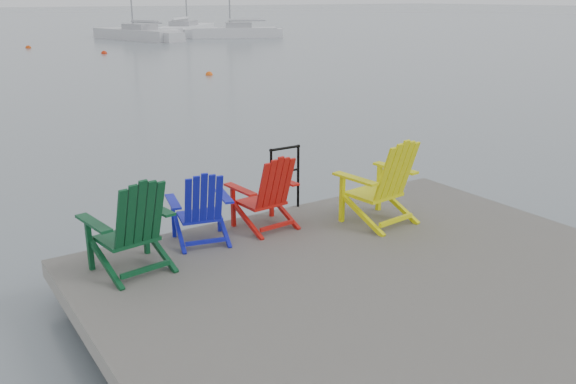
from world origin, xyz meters
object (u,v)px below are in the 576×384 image
chair_yellow (383,181)px  sailboat_near (137,35)px  handrail (285,172)px  chair_blue (201,206)px  sailboat_mid (186,30)px  buoy_d (28,48)px  buoy_c (104,54)px  chair_green (132,225)px  buoy_a (209,75)px  chair_red (267,192)px  sailboat_far (235,33)px

chair_yellow → sailboat_near: 44.51m
handrail → chair_blue: size_ratio=0.98×
sailboat_mid → buoy_d: size_ratio=36.21×
handrail → chair_yellow: size_ratio=0.79×
sailboat_near → buoy_d: 9.95m
handrail → chair_yellow: 1.37m
sailboat_mid → buoy_c: (-11.97, -14.94, -0.35)m
chair_green → buoy_a: size_ratio=3.28×
chair_blue → buoy_a: (9.03, 18.39, -0.96)m
chair_red → buoy_c: size_ratio=2.69×
chair_blue → sailboat_far: sailboat_far is taller
chair_blue → chair_red: bearing=12.5°
chair_green → chair_red: 1.90m
chair_red → chair_yellow: size_ratio=0.86×
chair_yellow → buoy_d: 38.82m
chair_green → sailboat_mid: (21.22, 46.55, -0.68)m
sailboat_near → chair_blue: bearing=-125.1°
chair_green → buoy_a: (9.99, 18.73, -1.04)m
buoy_d → handrail: bearing=-95.7°
sailboat_near → buoy_c: bearing=-135.2°
chair_blue → sailboat_mid: (20.26, 46.21, -0.61)m
chair_red → buoy_a: (8.12, 18.40, -0.99)m
buoy_c → buoy_a: bearing=-86.7°
chair_green → chair_red: size_ratio=1.10×
chair_red → chair_yellow: (1.35, -0.66, 0.08)m
buoy_d → chair_red: bearing=-96.5°
handrail → sailboat_near: sailboat_near is taller
handrail → chair_green: size_ratio=0.84×
buoy_c → chair_blue: bearing=-104.8°
chair_red → buoy_c: bearing=72.1°
sailboat_near → buoy_c: (-6.01, -10.90, -0.36)m
buoy_d → sailboat_near: bearing=24.7°
sailboat_far → chair_red: bearing=177.1°
chair_yellow → buoy_a: chair_yellow is taller
chair_green → buoy_c: 32.95m
sailboat_near → buoy_a: bearing=-118.9°
chair_red → sailboat_near: bearing=67.8°
handrail → chair_blue: (-1.49, -0.47, -0.08)m
chair_red → buoy_a: bearing=61.6°
sailboat_mid → sailboat_far: (1.69, -6.18, 0.00)m
chair_yellow → sailboat_far: 45.22m
sailboat_near → buoy_a: sailboat_near is taller
chair_green → chair_red: chair_green is taller
buoy_d → chair_blue: bearing=-97.9°
chair_red → buoy_a: chair_red is taller
buoy_a → buoy_d: (-3.77, 19.63, 0.00)m
chair_blue → buoy_c: 32.36m
chair_yellow → sailboat_near: bearing=67.5°
chair_red → sailboat_mid: 50.11m
chair_yellow → buoy_a: 20.25m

